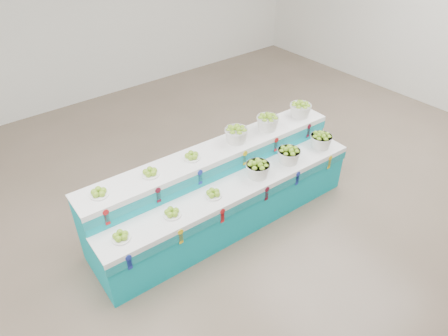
{
  "coord_description": "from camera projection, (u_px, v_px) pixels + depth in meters",
  "views": [
    {
      "loc": [
        -3.14,
        -3.0,
        3.92
      ],
      "look_at": [
        -0.51,
        0.31,
        0.87
      ],
      "focal_mm": 32.78,
      "sensor_mm": 36.0,
      "label": 1
    }
  ],
  "objects": [
    {
      "name": "basket_lower_mid",
      "position": [
        289.0,
        155.0,
        5.52
      ],
      "size": [
        0.32,
        0.32,
        0.23
      ],
      "primitive_type": null,
      "rotation": [
        0.0,
        0.0,
        -0.04
      ],
      "color": "silver",
      "rests_on": "display_stand"
    },
    {
      "name": "display_stand",
      "position": [
        224.0,
        190.0,
        5.42
      ],
      "size": [
        3.75,
        1.1,
        1.02
      ],
      "primitive_type": null,
      "rotation": [
        0.0,
        0.0,
        -0.04
      ],
      "color": "#0CA9B7",
      "rests_on": "ground"
    },
    {
      "name": "basket_upper_left",
      "position": [
        236.0,
        134.0,
        5.38
      ],
      "size": [
        0.32,
        0.32,
        0.23
      ],
      "primitive_type": null,
      "rotation": [
        0.0,
        0.0,
        -0.04
      ],
      "color": "silver",
      "rests_on": "display_stand"
    },
    {
      "name": "plate_upper_mid",
      "position": [
        150.0,
        172.0,
        4.8
      ],
      "size": [
        0.22,
        0.22,
        0.1
      ],
      "primitive_type": "cylinder",
      "rotation": [
        0.0,
        0.0,
        -0.04
      ],
      "color": "white",
      "rests_on": "display_stand"
    },
    {
      "name": "plate_lower_left",
      "position": [
        121.0,
        236.0,
        4.37
      ],
      "size": [
        0.22,
        0.22,
        0.1
      ],
      "primitive_type": "cylinder",
      "rotation": [
        0.0,
        0.0,
        -0.04
      ],
      "color": "white",
      "rests_on": "display_stand"
    },
    {
      "name": "basket_lower_left",
      "position": [
        258.0,
        169.0,
        5.26
      ],
      "size": [
        0.32,
        0.32,
        0.23
      ],
      "primitive_type": null,
      "rotation": [
        0.0,
        0.0,
        -0.04
      ],
      "color": "silver",
      "rests_on": "display_stand"
    },
    {
      "name": "plate_upper_right",
      "position": [
        192.0,
        156.0,
        5.08
      ],
      "size": [
        0.22,
        0.22,
        0.1
      ],
      "primitive_type": "cylinder",
      "rotation": [
        0.0,
        0.0,
        -0.04
      ],
      "color": "white",
      "rests_on": "display_stand"
    },
    {
      "name": "basket_lower_right",
      "position": [
        321.0,
        140.0,
        5.82
      ],
      "size": [
        0.32,
        0.32,
        0.23
      ],
      "primitive_type": null,
      "rotation": [
        0.0,
        0.0,
        -0.04
      ],
      "color": "silver",
      "rests_on": "display_stand"
    },
    {
      "name": "plate_lower_right",
      "position": [
        213.0,
        193.0,
        4.96
      ],
      "size": [
        0.22,
        0.22,
        0.1
      ],
      "primitive_type": "cylinder",
      "rotation": [
        0.0,
        0.0,
        -0.04
      ],
      "color": "white",
      "rests_on": "display_stand"
    },
    {
      "name": "basket_upper_right",
      "position": [
        300.0,
        109.0,
        5.95
      ],
      "size": [
        0.32,
        0.32,
        0.23
      ],
      "primitive_type": null,
      "rotation": [
        0.0,
        0.0,
        -0.04
      ],
      "color": "silver",
      "rests_on": "display_stand"
    },
    {
      "name": "plate_upper_left",
      "position": [
        99.0,
        192.0,
        4.5
      ],
      "size": [
        0.22,
        0.22,
        0.1
      ],
      "primitive_type": "cylinder",
      "rotation": [
        0.0,
        0.0,
        -0.04
      ],
      "color": "white",
      "rests_on": "display_stand"
    },
    {
      "name": "plate_lower_mid",
      "position": [
        172.0,
        212.0,
        4.68
      ],
      "size": [
        0.22,
        0.22,
        0.1
      ],
      "primitive_type": "cylinder",
      "rotation": [
        0.0,
        0.0,
        -0.04
      ],
      "color": "white",
      "rests_on": "display_stand"
    },
    {
      "name": "basket_upper_mid",
      "position": [
        268.0,
        122.0,
        5.64
      ],
      "size": [
        0.32,
        0.32,
        0.23
      ],
      "primitive_type": null,
      "rotation": [
        0.0,
        0.0,
        -0.04
      ],
      "color": "silver",
      "rests_on": "display_stand"
    },
    {
      "name": "ground",
      "position": [
        265.0,
        215.0,
        5.78
      ],
      "size": [
        10.0,
        10.0,
        0.0
      ],
      "primitive_type": "plane",
      "color": "brown",
      "rests_on": "ground"
    }
  ]
}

